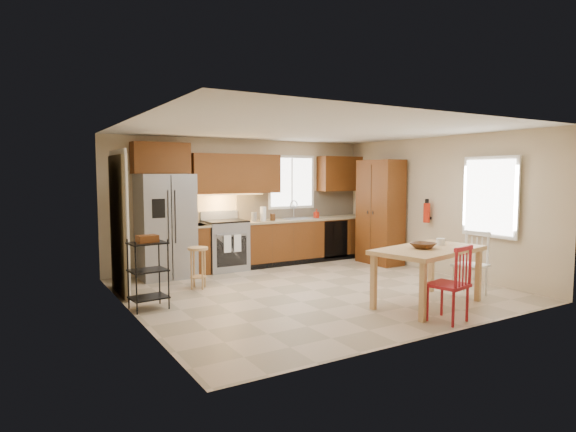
% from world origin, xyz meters
% --- Properties ---
extents(floor, '(5.50, 5.50, 0.00)m').
position_xyz_m(floor, '(0.00, 0.00, 0.00)').
color(floor, tan).
rests_on(floor, ground).
extents(ceiling, '(5.50, 5.00, 0.02)m').
position_xyz_m(ceiling, '(0.00, 0.00, 2.50)').
color(ceiling, silver).
rests_on(ceiling, ground).
extents(wall_back, '(5.50, 0.02, 2.50)m').
position_xyz_m(wall_back, '(0.00, 2.50, 1.25)').
color(wall_back, '#CCB793').
rests_on(wall_back, ground).
extents(wall_front, '(5.50, 0.02, 2.50)m').
position_xyz_m(wall_front, '(0.00, -2.50, 1.25)').
color(wall_front, '#CCB793').
rests_on(wall_front, ground).
extents(wall_left, '(0.02, 5.00, 2.50)m').
position_xyz_m(wall_left, '(-2.75, 0.00, 1.25)').
color(wall_left, '#CCB793').
rests_on(wall_left, ground).
extents(wall_right, '(0.02, 5.00, 2.50)m').
position_xyz_m(wall_right, '(2.75, 0.00, 1.25)').
color(wall_right, '#CCB793').
rests_on(wall_right, ground).
extents(refrigerator, '(0.92, 0.75, 1.82)m').
position_xyz_m(refrigerator, '(-1.70, 2.12, 0.91)').
color(refrigerator, gray).
rests_on(refrigerator, floor).
extents(range_stove, '(0.76, 0.63, 0.92)m').
position_xyz_m(range_stove, '(-0.55, 2.19, 0.46)').
color(range_stove, gray).
rests_on(range_stove, floor).
extents(base_cabinet_narrow, '(0.30, 0.60, 0.90)m').
position_xyz_m(base_cabinet_narrow, '(-1.10, 2.20, 0.45)').
color(base_cabinet_narrow, '#5E2E11').
rests_on(base_cabinet_narrow, floor).
extents(base_cabinet_run, '(2.92, 0.60, 0.90)m').
position_xyz_m(base_cabinet_run, '(1.29, 2.20, 0.45)').
color(base_cabinet_run, '#5E2E11').
rests_on(base_cabinet_run, floor).
extents(dishwasher, '(0.60, 0.02, 0.78)m').
position_xyz_m(dishwasher, '(1.85, 1.91, 0.45)').
color(dishwasher, black).
rests_on(dishwasher, floor).
extents(backsplash, '(2.92, 0.03, 0.55)m').
position_xyz_m(backsplash, '(1.29, 2.48, 1.18)').
color(backsplash, beige).
rests_on(backsplash, wall_back).
extents(upper_over_fridge, '(1.00, 0.35, 0.55)m').
position_xyz_m(upper_over_fridge, '(-1.70, 2.33, 2.10)').
color(upper_over_fridge, '#633410').
rests_on(upper_over_fridge, wall_back).
extents(upper_left_block, '(1.80, 0.35, 0.75)m').
position_xyz_m(upper_left_block, '(-0.25, 2.33, 1.83)').
color(upper_left_block, '#633410').
rests_on(upper_left_block, wall_back).
extents(upper_right_block, '(1.00, 0.35, 0.75)m').
position_xyz_m(upper_right_block, '(2.25, 2.33, 1.83)').
color(upper_right_block, '#633410').
rests_on(upper_right_block, wall_back).
extents(window_back, '(1.12, 0.04, 1.12)m').
position_xyz_m(window_back, '(1.10, 2.48, 1.65)').
color(window_back, white).
rests_on(window_back, wall_back).
extents(sink, '(0.62, 0.46, 0.16)m').
position_xyz_m(sink, '(1.10, 2.20, 0.86)').
color(sink, gray).
rests_on(sink, base_cabinet_run).
extents(undercab_glow, '(1.60, 0.30, 0.01)m').
position_xyz_m(undercab_glow, '(-0.55, 2.30, 1.43)').
color(undercab_glow, '#FFBF66').
rests_on(undercab_glow, wall_back).
extents(soap_bottle, '(0.09, 0.09, 0.19)m').
position_xyz_m(soap_bottle, '(1.48, 2.10, 1.00)').
color(soap_bottle, '#B21F0C').
rests_on(soap_bottle, base_cabinet_run).
extents(paper_towel, '(0.12, 0.12, 0.28)m').
position_xyz_m(paper_towel, '(0.25, 2.15, 1.04)').
color(paper_towel, white).
rests_on(paper_towel, base_cabinet_run).
extents(canister_steel, '(0.11, 0.11, 0.18)m').
position_xyz_m(canister_steel, '(0.05, 2.15, 0.99)').
color(canister_steel, gray).
rests_on(canister_steel, base_cabinet_run).
extents(canister_wood, '(0.10, 0.10, 0.14)m').
position_xyz_m(canister_wood, '(0.45, 2.12, 0.97)').
color(canister_wood, '#4C2E14').
rests_on(canister_wood, base_cabinet_run).
extents(pantry, '(0.50, 0.95, 2.10)m').
position_xyz_m(pantry, '(2.43, 1.20, 1.05)').
color(pantry, '#5E2E11').
rests_on(pantry, floor).
extents(fire_extinguisher, '(0.12, 0.12, 0.36)m').
position_xyz_m(fire_extinguisher, '(2.63, 0.15, 1.10)').
color(fire_extinguisher, '#B21F0C').
rests_on(fire_extinguisher, wall_right).
extents(window_right, '(0.04, 1.02, 1.32)m').
position_xyz_m(window_right, '(2.68, -1.15, 1.45)').
color(window_right, white).
rests_on(window_right, wall_right).
extents(doorway, '(0.04, 0.95, 2.10)m').
position_xyz_m(doorway, '(-2.67, 1.30, 1.05)').
color(doorway, '#8C7A59').
rests_on(doorway, wall_left).
extents(dining_table, '(1.77, 1.22, 0.79)m').
position_xyz_m(dining_table, '(0.88, -1.53, 0.39)').
color(dining_table, tan).
rests_on(dining_table, floor).
extents(chair_red, '(0.53, 0.53, 0.95)m').
position_xyz_m(chair_red, '(0.53, -2.18, 0.47)').
color(chair_red, maroon).
rests_on(chair_red, floor).
extents(chair_white, '(0.53, 0.53, 0.95)m').
position_xyz_m(chair_white, '(1.83, -1.48, 0.47)').
color(chair_white, white).
rests_on(chair_white, floor).
extents(table_bowl, '(0.39, 0.39, 0.08)m').
position_xyz_m(table_bowl, '(0.78, -1.53, 0.80)').
color(table_bowl, '#4C2E14').
rests_on(table_bowl, dining_table).
extents(table_jar, '(0.14, 0.14, 0.14)m').
position_xyz_m(table_jar, '(1.23, -1.43, 0.83)').
color(table_jar, white).
rests_on(table_jar, dining_table).
extents(bar_stool, '(0.36, 0.36, 0.66)m').
position_xyz_m(bar_stool, '(-1.51, 1.04, 0.33)').
color(bar_stool, tan).
rests_on(bar_stool, floor).
extents(utility_cart, '(0.51, 0.41, 0.95)m').
position_xyz_m(utility_cart, '(-2.50, 0.27, 0.48)').
color(utility_cart, black).
rests_on(utility_cart, floor).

